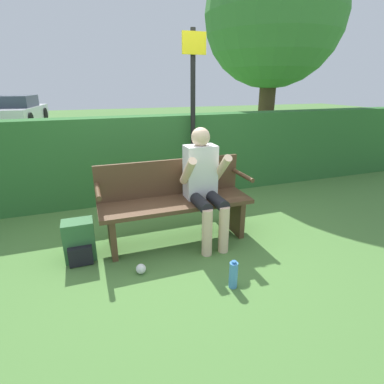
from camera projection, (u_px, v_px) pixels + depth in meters
ground_plane at (177, 240)px, 3.49m from camera, size 40.00×40.00×0.00m
hedge_back at (148, 158)px, 4.62m from camera, size 12.00×0.36×1.27m
park_bench at (175, 201)px, 3.39m from camera, size 1.69×0.51×0.90m
person_seated at (204, 181)px, 3.29m from camera, size 0.48×0.62×1.28m
backpack at (79, 242)px, 3.05m from camera, size 0.30×0.29×0.42m
water_bottle at (233, 275)px, 2.64m from camera, size 0.08×0.08×0.27m
signpost at (193, 109)px, 4.30m from camera, size 0.34×0.09×2.42m
parked_car at (14, 111)px, 12.93m from camera, size 2.38×4.26×1.24m
tree at (274, 17)px, 6.02m from camera, size 2.80×2.80×4.41m
litter_crumple at (141, 269)px, 2.86m from camera, size 0.10×0.10×0.10m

